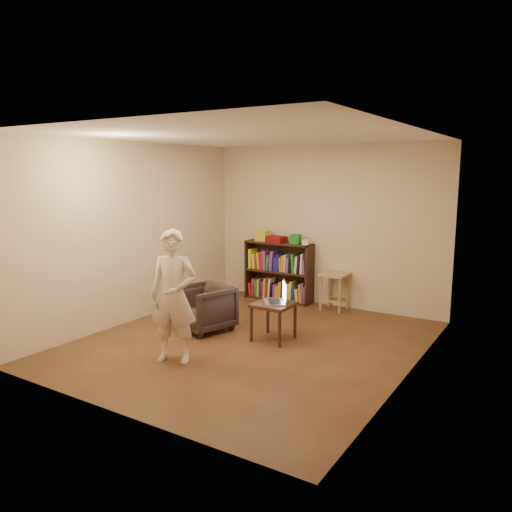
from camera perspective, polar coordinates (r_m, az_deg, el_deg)
The scene contains 15 objects.
floor at distance 6.52m, azimuth -0.63°, elevation -9.85°, with size 4.50×4.50×0.00m, color #452916.
ceiling at distance 6.16m, azimuth -0.68°, elevation 13.59°, with size 4.50×4.50×0.00m, color white.
wall_back at distance 8.18m, azimuth 7.91°, elevation 3.39°, with size 4.00×4.00×0.00m, color beige.
wall_left at distance 7.47m, azimuth -13.68°, elevation 2.63°, with size 4.50×4.50×0.00m, color beige.
wall_right at distance 5.41m, azimuth 17.47°, elevation -0.11°, with size 4.50×4.50×0.00m, color beige.
bookshelf at distance 8.52m, azimuth 2.64°, elevation -2.15°, with size 1.20×0.30×1.00m.
box_yellow at distance 8.54m, azimuth 0.76°, elevation 2.34°, with size 0.23×0.16×0.18m, color gold.
red_cloth at distance 8.40m, azimuth 2.36°, elevation 1.93°, with size 0.31×0.23×0.10m, color maroon.
box_green at distance 8.25m, azimuth 4.51°, elevation 1.95°, with size 0.15×0.15×0.15m, color #207824.
box_white at distance 8.15m, azimuth 5.71°, elevation 1.57°, with size 0.10×0.10×0.08m, color silver.
stool at distance 8.00m, azimuth 8.96°, elevation -2.75°, with size 0.41×0.41×0.59m.
armchair at distance 6.96m, azimuth -5.94°, elevation -5.91°, with size 0.67×0.69×0.63m, color #2E241F.
side_table at distance 6.51m, azimuth 2.01°, elevation -6.11°, with size 0.48×0.48×0.49m.
laptop at distance 6.49m, azimuth 2.57°, elevation -4.82°, with size 0.44×0.46×0.28m.
person at distance 5.78m, azimuth -9.41°, elevation -4.57°, with size 0.56×0.37×1.54m, color beige.
Camera 1 is at (3.32, -5.17, 2.17)m, focal length 35.00 mm.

